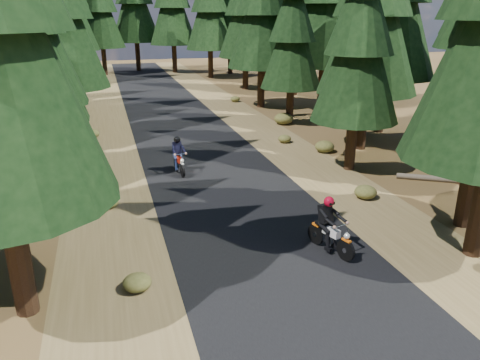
# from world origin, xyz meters

# --- Properties ---
(ground) EXTENTS (120.00, 120.00, 0.00)m
(ground) POSITION_xyz_m (0.00, 0.00, 0.00)
(ground) COLOR #4E3A1B
(ground) RESTS_ON ground
(road) EXTENTS (6.00, 100.00, 0.01)m
(road) POSITION_xyz_m (0.00, 5.00, 0.01)
(road) COLOR black
(road) RESTS_ON ground
(shoulder_l) EXTENTS (3.20, 100.00, 0.01)m
(shoulder_l) POSITION_xyz_m (-4.60, 5.00, 0.00)
(shoulder_l) COLOR brown
(shoulder_l) RESTS_ON ground
(shoulder_r) EXTENTS (3.20, 100.00, 0.01)m
(shoulder_r) POSITION_xyz_m (4.60, 5.00, 0.00)
(shoulder_r) COLOR brown
(shoulder_r) RESTS_ON ground
(log_near) EXTENTS (3.34, 3.85, 0.32)m
(log_near) POSITION_xyz_m (8.48, 8.19, 0.16)
(log_near) COLOR #4C4233
(log_near) RESTS_ON ground
(log_far) EXTENTS (3.06, 1.95, 0.24)m
(log_far) POSITION_xyz_m (8.89, 1.91, 0.12)
(log_far) COLOR #4C4233
(log_far) RESTS_ON ground
(understory_shrubs) EXTENTS (14.79, 30.73, 0.71)m
(understory_shrubs) POSITION_xyz_m (0.89, 9.14, 0.29)
(understory_shrubs) COLOR #474C1E
(understory_shrubs) RESTS_ON ground
(rider_lead) EXTENTS (1.13, 2.00, 1.71)m
(rider_lead) POSITION_xyz_m (1.66, -2.42, 0.58)
(rider_lead) COLOR silver
(rider_lead) RESTS_ON road
(rider_follow) EXTENTS (0.69, 1.87, 1.63)m
(rider_follow) POSITION_xyz_m (-1.49, 6.08, 0.55)
(rider_follow) COLOR #9A1A0A
(rider_follow) RESTS_ON road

